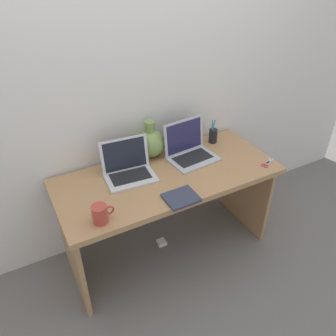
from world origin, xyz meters
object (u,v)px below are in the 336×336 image
object	(u,v)px
pen_cup	(213,135)
scissors	(266,164)
notebook_stack	(181,198)
green_vase	(150,142)
coffee_mug	(100,214)
power_brick	(161,242)
laptop_right	(189,148)
laptop_left	(128,167)

from	to	relation	value
pen_cup	scissors	bearing A→B (deg)	-70.47
notebook_stack	pen_cup	distance (m)	0.76
green_vase	scissors	bearing A→B (deg)	-36.34
coffee_mug	power_brick	distance (m)	0.98
laptop_right	power_brick	size ratio (longest dim) A/B	5.16
scissors	green_vase	bearing A→B (deg)	143.66
coffee_mug	power_brick	xyz separation A→B (m)	(0.53, 0.30, -0.77)
laptop_left	power_brick	size ratio (longest dim) A/B	4.95
notebook_stack	coffee_mug	size ratio (longest dim) A/B	1.53
coffee_mug	notebook_stack	bearing A→B (deg)	-4.65
scissors	coffee_mug	bearing A→B (deg)	-179.67
pen_cup	scissors	world-z (taller)	pen_cup
laptop_left	green_vase	bearing A→B (deg)	31.90
scissors	laptop_left	bearing A→B (deg)	159.25
laptop_right	coffee_mug	xyz separation A→B (m)	(-0.79, -0.36, -0.02)
green_vase	pen_cup	world-z (taller)	green_vase
laptop_left	coffee_mug	xyz separation A→B (m)	(-0.31, -0.35, -0.01)
green_vase	power_brick	distance (m)	0.85
pen_cup	scissors	distance (m)	0.48
pen_cup	power_brick	world-z (taller)	pen_cup
scissors	power_brick	size ratio (longest dim) A/B	2.08
laptop_right	coffee_mug	world-z (taller)	laptop_right
green_vase	power_brick	size ratio (longest dim) A/B	3.96
green_vase	coffee_mug	size ratio (longest dim) A/B	2.10
laptop_left	notebook_stack	size ratio (longest dim) A/B	1.72
laptop_left	laptop_right	size ratio (longest dim) A/B	0.96
green_vase	laptop_left	bearing A→B (deg)	-148.10
laptop_left	coffee_mug	size ratio (longest dim) A/B	2.62
pen_cup	laptop_right	bearing A→B (deg)	-161.86
green_vase	coffee_mug	world-z (taller)	green_vase
notebook_stack	power_brick	distance (m)	0.80
laptop_left	laptop_right	xyz separation A→B (m)	(0.48, 0.01, 0.01)
scissors	notebook_stack	bearing A→B (deg)	-176.26
coffee_mug	scissors	world-z (taller)	coffee_mug
notebook_stack	coffee_mug	xyz separation A→B (m)	(-0.50, 0.04, 0.05)
notebook_stack	coffee_mug	bearing A→B (deg)	175.35
pen_cup	green_vase	bearing A→B (deg)	174.31
power_brick	notebook_stack	bearing A→B (deg)	-94.75
scissors	power_brick	distance (m)	1.04
laptop_left	green_vase	world-z (taller)	green_vase
laptop_right	power_brick	distance (m)	0.83
laptop_left	pen_cup	distance (m)	0.76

